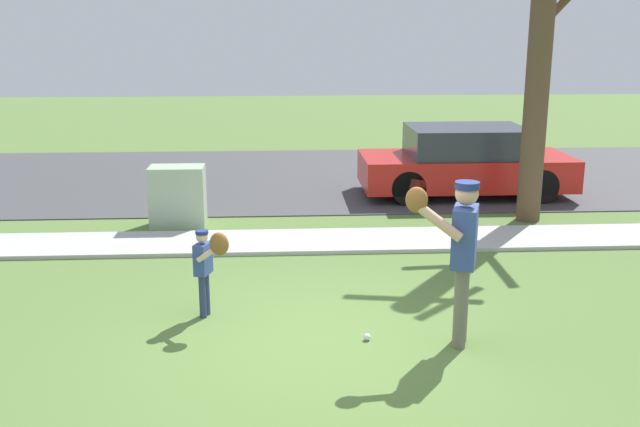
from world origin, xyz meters
The scene contains 9 objects.
ground_plane centered at (0.00, 3.50, 0.00)m, with size 48.00×48.00×0.00m, color #567538.
sidewalk_strip centered at (0.00, 3.60, 0.03)m, with size 36.00×1.20×0.06m, color #B2B2AD.
road_surface centered at (0.00, 8.60, 0.01)m, with size 36.00×6.80×0.02m, color #424244.
person_adult centered at (1.35, -0.12, 1.08)m, with size 0.82×0.59×1.73m.
person_child centered at (-1.28, 0.74, 0.69)m, with size 0.44×0.50×1.06m.
baseball centered at (0.44, 0.03, 0.04)m, with size 0.07×0.07×0.07m, color white.
utility_cabinet centered at (-2.13, 4.72, 0.50)m, with size 0.89×0.54×1.00m, color #9EB293.
street_tree_near centered at (3.78, 4.75, 3.05)m, with size 1.85×1.89×5.77m.
parked_hatchback_red centered at (3.14, 6.64, 0.66)m, with size 4.00×1.75×1.33m.
Camera 1 is at (-0.47, -7.05, 3.23)m, focal length 40.90 mm.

